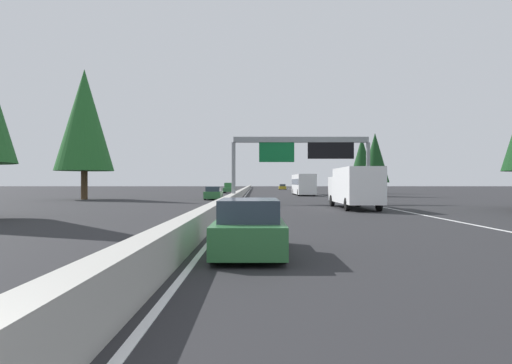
% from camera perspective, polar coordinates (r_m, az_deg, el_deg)
% --- Properties ---
extents(ground_plane, '(320.00, 320.00, 0.00)m').
position_cam_1_polar(ground_plane, '(61.23, -1.66, -1.85)').
color(ground_plane, '#262628').
extents(median_barrier, '(180.00, 0.56, 0.90)m').
position_cam_1_polar(median_barrier, '(81.22, -1.47, -1.09)').
color(median_barrier, '#ADAAA3').
rests_on(median_barrier, ground).
extents(shoulder_stripe_right, '(160.00, 0.16, 0.01)m').
position_cam_1_polar(shoulder_stripe_right, '(71.88, 7.79, -1.58)').
color(shoulder_stripe_right, silver).
rests_on(shoulder_stripe_right, ground).
extents(shoulder_stripe_median, '(160.00, 0.16, 0.01)m').
position_cam_1_polar(shoulder_stripe_median, '(71.22, -1.23, -1.59)').
color(shoulder_stripe_median, silver).
rests_on(shoulder_stripe_median, ground).
extents(sign_gantry_overhead, '(0.50, 12.68, 6.07)m').
position_cam_1_polar(sign_gantry_overhead, '(40.39, 6.10, 4.09)').
color(sign_gantry_overhead, gray).
rests_on(sign_gantry_overhead, ground).
extents(sedan_mid_right, '(4.40, 1.80, 1.47)m').
position_cam_1_polar(sedan_mid_right, '(11.81, -0.90, -6.02)').
color(sedan_mid_right, '#2D6B38').
rests_on(sedan_mid_right, ground).
extents(box_truck_mid_center, '(8.50, 2.40, 2.95)m').
position_cam_1_polar(box_truck_mid_center, '(32.66, 12.63, -0.58)').
color(box_truck_mid_center, white).
rests_on(box_truck_mid_center, ground).
extents(bus_far_center, '(11.50, 2.55, 3.10)m').
position_cam_1_polar(bus_far_center, '(66.36, 6.15, -0.23)').
color(bus_far_center, white).
rests_on(bus_far_center, ground).
extents(sedan_far_left, '(4.40, 1.80, 1.47)m').
position_cam_1_polar(sedan_far_left, '(117.01, 3.44, -0.66)').
color(sedan_far_left, '#AD931E').
rests_on(sedan_far_left, ground).
extents(oncoming_near, '(4.40, 1.80, 1.47)m').
position_cam_1_polar(oncoming_near, '(49.14, -5.52, -1.49)').
color(oncoming_near, '#2D6B38').
rests_on(oncoming_near, ground).
extents(oncoming_far, '(5.60, 2.00, 1.86)m').
position_cam_1_polar(oncoming_far, '(80.23, -3.45, -0.77)').
color(oncoming_far, '#2D6B38').
rests_on(oncoming_far, ground).
extents(conifer_right_mid, '(3.81, 3.81, 8.67)m').
position_cam_1_polar(conifer_right_mid, '(61.98, 15.20, 3.04)').
color(conifer_right_mid, '#4C3823').
rests_on(conifer_right_mid, ground).
extents(conifer_right_far, '(4.34, 4.34, 9.86)m').
position_cam_1_polar(conifer_right_far, '(78.90, 13.58, 2.91)').
color(conifer_right_far, '#4C3823').
rests_on(conifer_right_far, ground).
extents(conifer_left_near, '(6.45, 6.45, 14.66)m').
position_cam_1_polar(conifer_left_near, '(53.36, -21.39, 7.49)').
color(conifer_left_near, '#4C3823').
rests_on(conifer_left_near, ground).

